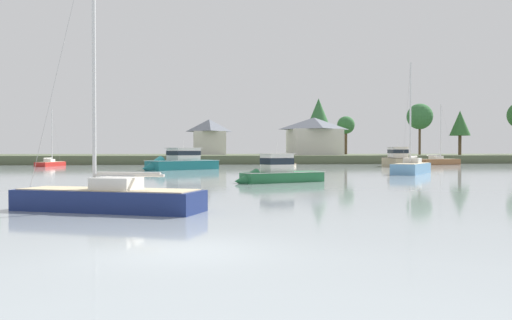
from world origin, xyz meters
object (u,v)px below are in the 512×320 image
sailboat_navy (108,205)px  dinghy_cream (283,165)px  sailboat_skyblue (412,171)px  sailboat_red (50,165)px  cruiser_teal (176,165)px  sailboat_wood (438,163)px  cruiser_green (274,176)px  cruiser_sand (396,162)px

sailboat_navy → dinghy_cream: sailboat_navy is taller
sailboat_skyblue → dinghy_cream: 27.60m
sailboat_red → dinghy_cream: size_ratio=2.20×
cruiser_teal → sailboat_wood: bearing=22.8°
cruiser_green → sailboat_wood: bearing=51.9°
sailboat_red → cruiser_green: sailboat_red is taller
sailboat_red → sailboat_skyblue: bearing=-36.6°
cruiser_green → dinghy_cream: (8.04, 39.34, -0.30)m
cruiser_green → sailboat_wood: (36.26, 46.20, -0.24)m
sailboat_navy → sailboat_skyblue: 40.30m
cruiser_teal → sailboat_navy: sailboat_navy is taller
cruiser_green → cruiser_sand: 44.23m
cruiser_teal → dinghy_cream: cruiser_teal is taller
sailboat_red → sailboat_navy: bearing=-74.5°
cruiser_teal → sailboat_skyblue: sailboat_skyblue is taller
sailboat_skyblue → sailboat_red: bearing=143.4°
sailboat_wood → cruiser_green: bearing=-128.1°
sailboat_red → sailboat_wood: bearing=0.5°
sailboat_navy → sailboat_red: bearing=105.5°
sailboat_skyblue → cruiser_sand: (8.17, 23.46, 0.42)m
cruiser_green → sailboat_navy: bearing=-118.7°
sailboat_skyblue → cruiser_sand: 24.85m
cruiser_sand → sailboat_navy: bearing=-122.5°
dinghy_cream → sailboat_red: bearing=169.9°
dinghy_cream → sailboat_wood: size_ratio=0.38×
sailboat_navy → sailboat_skyblue: bearing=49.4°
sailboat_red → cruiser_teal: sailboat_red is taller
cruiser_teal → dinghy_cream: bearing=36.4°
sailboat_red → cruiser_teal: bearing=-42.6°
sailboat_skyblue → sailboat_wood: 38.44m
cruiser_teal → cruiser_green: bearing=-74.6°
sailboat_red → cruiser_sand: sailboat_red is taller
sailboat_red → sailboat_skyblue: sailboat_skyblue is taller
sailboat_red → cruiser_sand: (51.90, -9.01, 0.48)m
cruiser_green → sailboat_red: bearing=120.7°
cruiser_teal → cruiser_green: size_ratio=1.39×
cruiser_sand → sailboat_wood: bearing=40.1°
sailboat_navy → cruiser_green: bearing=61.3°
sailboat_red → cruiser_teal: size_ratio=0.90×
cruiser_teal → sailboat_wood: 47.63m
sailboat_skyblue → cruiser_green: size_ratio=1.62×
cruiser_teal → sailboat_red: bearing=137.4°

